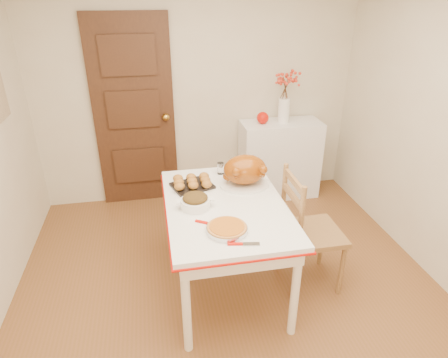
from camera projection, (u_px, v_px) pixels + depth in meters
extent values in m
cube|color=brown|center=(237.00, 311.00, 2.99)|extent=(3.50, 4.00, 0.00)
cube|color=beige|center=(198.00, 91.00, 4.19)|extent=(3.50, 0.00, 2.50)
cube|color=#412413|center=(134.00, 115.00, 4.15)|extent=(0.85, 0.06, 2.06)
cube|color=white|center=(279.00, 159.00, 4.51)|extent=(0.90, 0.40, 0.90)
sphere|color=red|center=(263.00, 118.00, 4.24)|extent=(0.13, 0.13, 0.13)
cylinder|color=#B05D16|center=(227.00, 228.00, 2.56)|extent=(0.36, 0.36, 0.06)
cylinder|color=white|center=(221.00, 168.00, 3.35)|extent=(0.07, 0.07, 0.10)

